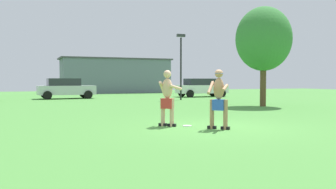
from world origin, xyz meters
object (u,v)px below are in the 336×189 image
at_px(player_with_cap, 219,96).
at_px(lamp_post, 181,59).
at_px(tree_right_field, 264,39).
at_px(car_white_near_post, 201,87).
at_px(player_in_red, 167,97).
at_px(frisbee, 187,126).
at_px(car_silver_far_end, 66,88).

relative_size(player_with_cap, lamp_post, 0.37).
height_order(player_with_cap, tree_right_field, tree_right_field).
bearing_deg(player_with_cap, car_white_near_post, 64.27).
bearing_deg(lamp_post, car_white_near_post, 47.10).
distance_m(car_white_near_post, tree_right_field, 12.04).
xyz_separation_m(player_with_cap, player_in_red, (-1.14, 1.19, -0.05)).
bearing_deg(frisbee, player_in_red, 159.65).
bearing_deg(player_in_red, player_with_cap, -46.34).
bearing_deg(car_silver_far_end, player_in_red, -86.73).
bearing_deg(frisbee, car_white_near_post, 61.65).
relative_size(player_with_cap, car_silver_far_end, 0.40).
distance_m(player_with_cap, player_in_red, 1.65).
bearing_deg(car_silver_far_end, tree_right_field, -53.78).
xyz_separation_m(car_white_near_post, lamp_post, (-3.69, -3.98, 2.18)).
xyz_separation_m(car_silver_far_end, lamp_post, (7.58, -5.03, 2.18)).
height_order(player_with_cap, car_white_near_post, player_with_cap).
xyz_separation_m(player_with_cap, lamp_post, (5.38, 14.85, 2.03)).
bearing_deg(car_white_near_post, lamp_post, -132.90).
relative_size(frisbee, car_white_near_post, 0.07).
bearing_deg(car_silver_far_end, lamp_post, -33.55).
height_order(player_in_red, car_silver_far_end, player_in_red).
xyz_separation_m(player_in_red, frisbee, (0.58, -0.22, -0.92)).
relative_size(player_with_cap, car_white_near_post, 0.41).
bearing_deg(player_with_cap, tree_right_field, 46.30).
bearing_deg(frisbee, player_with_cap, -60.27).
bearing_deg(tree_right_field, lamp_post, 102.11).
height_order(car_white_near_post, lamp_post, lamp_post).
height_order(player_in_red, frisbee, player_in_red).
relative_size(player_in_red, frisbee, 6.04).
relative_size(car_silver_far_end, tree_right_field, 0.80).
relative_size(car_white_near_post, car_silver_far_end, 0.99).
bearing_deg(car_silver_far_end, frisbee, -85.02).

